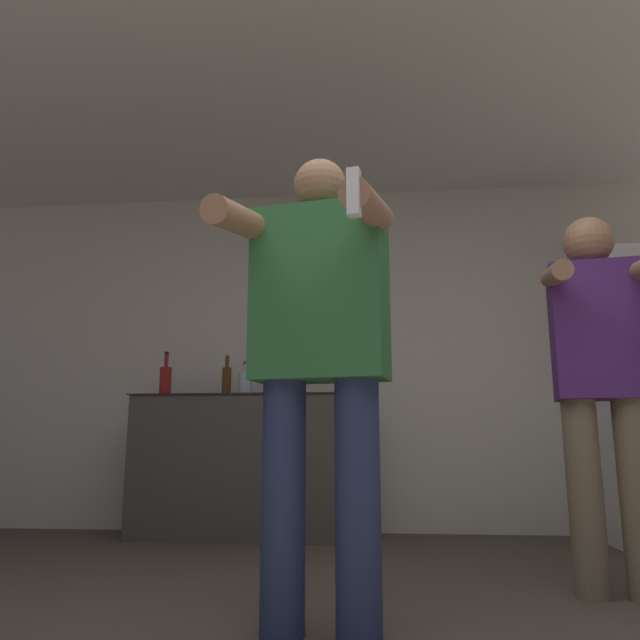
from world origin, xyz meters
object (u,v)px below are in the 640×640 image
object	(u,v)px
bottle_clear_vodka	(245,383)
person_woman_foreground	(319,348)
bottle_tall_gin	(165,380)
bottle_dark_rum	(227,380)
bottle_amber_bourbon	(273,384)
person_man_side	(601,372)

from	to	relation	value
bottle_clear_vodka	person_woman_foreground	distance (m)	2.34
bottle_tall_gin	bottle_clear_vodka	distance (m)	0.58
bottle_tall_gin	bottle_dark_rum	xyz separation A→B (m)	(0.44, 0.00, -0.00)
bottle_tall_gin	bottle_dark_rum	bearing A→B (deg)	0.00
bottle_tall_gin	bottle_amber_bourbon	bearing A→B (deg)	-0.00
bottle_dark_rum	person_man_side	xyz separation A→B (m)	(2.01, -1.57, -0.16)
bottle_tall_gin	bottle_amber_bourbon	distance (m)	0.77
person_man_side	person_woman_foreground	bearing A→B (deg)	-150.09
bottle_dark_rum	person_woman_foreground	world-z (taller)	person_woman_foreground
person_man_side	bottle_amber_bourbon	bearing A→B (deg)	137.07
bottle_amber_bourbon	person_woman_foreground	size ratio (longest dim) A/B	0.16
bottle_clear_vodka	person_man_side	bearing A→B (deg)	-39.83
bottle_clear_vodka	bottle_amber_bourbon	bearing A→B (deg)	0.00
bottle_dark_rum	person_man_side	distance (m)	2.55
person_woman_foreground	bottle_clear_vodka	bearing A→B (deg)	108.64
bottle_clear_vodka	bottle_dark_rum	bearing A→B (deg)	180.00
bottle_amber_bourbon	person_woman_foreground	bearing A→B (deg)	-75.97
bottle_clear_vodka	person_woman_foreground	bearing A→B (deg)	-71.36
bottle_dark_rum	bottle_clear_vodka	distance (m)	0.14
bottle_amber_bourbon	bottle_dark_rum	bearing A→B (deg)	180.00
bottle_tall_gin	person_woman_foreground	bearing A→B (deg)	-59.10
bottle_amber_bourbon	person_woman_foreground	distance (m)	2.29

